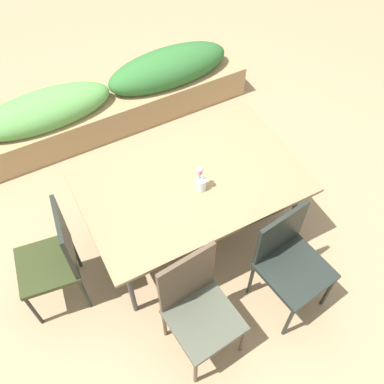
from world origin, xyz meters
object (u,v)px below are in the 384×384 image
chair_near_right (289,259)px  planter_box (112,100)px  flower_vase (201,181)px  dining_table (192,185)px  chair_near_left (197,304)px  chair_end_left (55,256)px

chair_near_right → planter_box: (-0.42, 2.42, -0.23)m
flower_vase → planter_box: bearing=92.9°
dining_table → chair_near_left: bearing=-115.9°
dining_table → flower_vase: (0.03, -0.08, 0.13)m
chair_near_right → flower_vase: (-0.33, 0.71, 0.30)m
dining_table → chair_end_left: bearing=-179.4°
chair_near_right → chair_near_left: chair_near_left is taller
chair_near_left → planter_box: size_ratio=0.34×
planter_box → dining_table: bearing=-87.9°
chair_near_right → chair_near_left: bearing=-8.6°
chair_near_right → planter_box: chair_near_right is taller
flower_vase → chair_near_left: bearing=-120.3°
chair_near_left → flower_vase: flower_vase is taller
flower_vase → planter_box: size_ratio=0.09×
dining_table → chair_near_right: size_ratio=1.80×
dining_table → flower_vase: bearing=-71.5°
dining_table → chair_near_left: 0.89m
chair_end_left → chair_near_left: chair_end_left is taller
chair_end_left → planter_box: (1.05, 1.64, -0.25)m
chair_near_left → planter_box: chair_near_left is taller
chair_near_left → planter_box: 2.44m
flower_vase → planter_box: (-0.09, 1.71, -0.52)m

